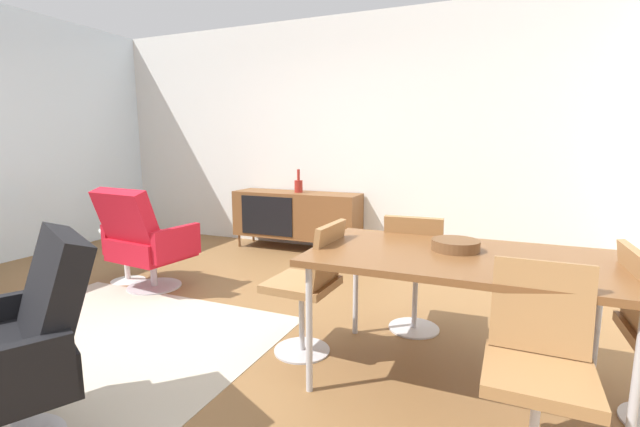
# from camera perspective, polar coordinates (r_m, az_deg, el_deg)

# --- Properties ---
(ground_plane) EXTENTS (8.32, 8.32, 0.00)m
(ground_plane) POSITION_cam_1_polar(r_m,az_deg,el_deg) (3.40, -14.47, -13.99)
(ground_plane) COLOR brown
(wall_back) EXTENTS (6.80, 0.12, 2.80)m
(wall_back) POSITION_cam_1_polar(r_m,az_deg,el_deg) (5.41, 2.09, 10.14)
(wall_back) COLOR silver
(wall_back) RESTS_ON ground_plane
(sideboard) EXTENTS (1.60, 0.45, 0.72)m
(sideboard) POSITION_cam_1_polar(r_m,az_deg,el_deg) (5.37, -3.14, -0.15)
(sideboard) COLOR brown
(sideboard) RESTS_ON ground_plane
(vase_cobalt) EXTENTS (0.10, 0.10, 0.28)m
(vase_cobalt) POSITION_cam_1_polar(r_m,az_deg,el_deg) (5.31, -2.85, 3.75)
(vase_cobalt) COLOR maroon
(vase_cobalt) RESTS_ON sideboard
(dining_table) EXTENTS (1.60, 0.90, 0.74)m
(dining_table) POSITION_cam_1_polar(r_m,az_deg,el_deg) (2.44, 18.18, -6.16)
(dining_table) COLOR brown
(dining_table) RESTS_ON ground_plane
(wooden_bowl_on_table) EXTENTS (0.26, 0.26, 0.06)m
(wooden_bowl_on_table) POSITION_cam_1_polar(r_m,az_deg,el_deg) (2.51, 17.46, -4.00)
(wooden_bowl_on_table) COLOR brown
(wooden_bowl_on_table) RESTS_ON dining_table
(dining_chair_front_right) EXTENTS (0.41, 0.43, 0.86)m
(dining_chair_front_right) POSITION_cam_1_polar(r_m,az_deg,el_deg) (2.00, 26.86, -17.31)
(dining_chair_front_right) COLOR #9E7042
(dining_chair_front_right) RESTS_ON ground_plane
(dining_chair_near_window) EXTENTS (0.44, 0.42, 0.86)m
(dining_chair_near_window) POSITION_cam_1_polar(r_m,az_deg,el_deg) (2.72, -1.30, -9.10)
(dining_chair_near_window) COLOR #9E7042
(dining_chair_near_window) RESTS_ON ground_plane
(dining_chair_back_left) EXTENTS (0.42, 0.44, 0.86)m
(dining_chair_back_left) POSITION_cam_1_polar(r_m,az_deg,el_deg) (3.08, 12.40, -7.09)
(dining_chair_back_left) COLOR #9E7042
(dining_chair_back_left) RESTS_ON ground_plane
(lounge_chair_red) EXTENTS (0.77, 0.72, 0.95)m
(lounge_chair_red) POSITION_cam_1_polar(r_m,az_deg,el_deg) (4.19, -22.09, -3.20)
(lounge_chair_red) COLOR red
(lounge_chair_red) RESTS_ON ground_plane
(armchair_black_shell) EXTENTS (0.87, 0.86, 0.95)m
(armchair_black_shell) POSITION_cam_1_polar(r_m,az_deg,el_deg) (2.35, -35.54, -14.01)
(armchair_black_shell) COLOR black
(armchair_black_shell) RESTS_ON ground_plane
(side_table_round) EXTENTS (0.44, 0.44, 0.52)m
(side_table_round) POSITION_cam_1_polar(r_m,az_deg,el_deg) (4.58, -24.26, -4.18)
(side_table_round) COLOR white
(side_table_round) RESTS_ON ground_plane
(fruit_bowl) EXTENTS (0.20, 0.20, 0.11)m
(fruit_bowl) POSITION_cam_1_polar(r_m,az_deg,el_deg) (4.53, -24.47, -1.25)
(fruit_bowl) COLOR #262628
(fruit_bowl) RESTS_ON side_table_round
(area_rug) EXTENTS (2.20, 1.70, 0.01)m
(area_rug) POSITION_cam_1_polar(r_m,az_deg,el_deg) (3.40, -26.32, -14.60)
(area_rug) COLOR #B7AD99
(area_rug) RESTS_ON ground_plane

